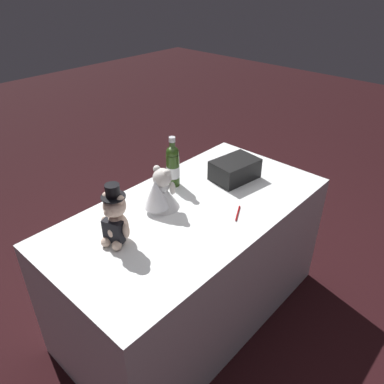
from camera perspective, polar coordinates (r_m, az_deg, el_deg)
name	(u,v)px	position (r m, az deg, el deg)	size (l,w,h in m)	color
ground_plane	(192,309)	(2.45, 0.00, -17.41)	(12.00, 12.00, 0.00)	black
reception_table	(192,263)	(2.18, 0.00, -10.83)	(1.54, 0.79, 0.76)	white
teddy_bear_groom	(115,219)	(1.68, -11.68, -4.08)	(0.14, 0.14, 0.30)	beige
teddy_bear_bride	(161,192)	(1.90, -4.80, 0.00)	(0.21, 0.17, 0.23)	white
champagne_bottle	(173,165)	(2.09, -2.95, 4.09)	(0.08, 0.08, 0.30)	#284314
signing_pen	(238,214)	(1.91, 6.99, -3.34)	(0.13, 0.07, 0.01)	maroon
gift_case_black	(235,169)	(2.20, 6.56, 3.45)	(0.29, 0.22, 0.12)	black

